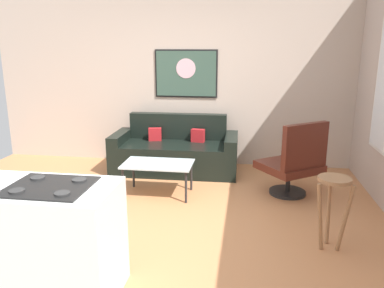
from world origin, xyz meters
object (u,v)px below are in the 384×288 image
Objects in this scene: bar_stool at (333,195)px; armchair at (294,162)px; couch at (175,153)px; wall_painting at (186,74)px; coffee_table at (158,166)px.

armchair is at bearing 99.12° from bar_stool.
couch is at bearing 132.10° from bar_stool.
bar_stool is 3.30m from wall_painting.
wall_painting is at bearing 124.97° from bar_stool.
armchair reaches higher than couch.
coffee_table is at bearing -173.55° from armchair.
armchair is at bearing 6.45° from coffee_table.
wall_painting is at bearing 141.15° from armchair.
coffee_table is 0.90× the size of armchair.
wall_painting reaches higher than couch.
coffee_table is (-0.04, -1.01, 0.10)m from couch.
armchair reaches higher than bar_stool.
coffee_table is 1.75m from armchair.
armchair is (1.74, 0.20, 0.07)m from coffee_table.
coffee_table is at bearing 150.41° from bar_stool.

